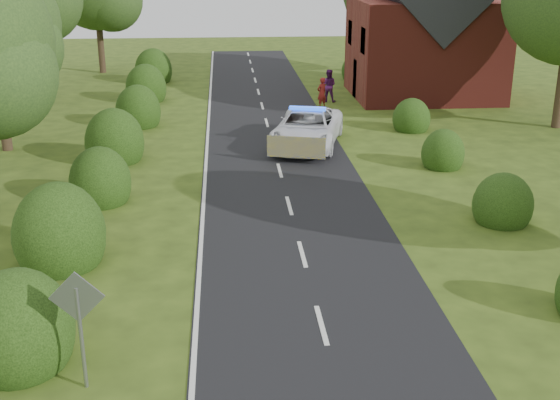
{
  "coord_description": "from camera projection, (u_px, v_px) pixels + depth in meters",
  "views": [
    {
      "loc": [
        -2.12,
        -10.16,
        8.25
      ],
      "look_at": [
        -0.55,
        9.05,
        1.3
      ],
      "focal_mm": 45.0,
      "sensor_mm": 36.0,
      "label": 1
    }
  ],
  "objects": [
    {
      "name": "road",
      "position": [
        282.0,
        179.0,
        26.55
      ],
      "size": [
        6.0,
        70.0,
        0.02
      ],
      "primitive_type": "cube",
      "color": "black",
      "rests_on": "ground"
    },
    {
      "name": "road_markings",
      "position": [
        241.0,
        198.0,
        24.48
      ],
      "size": [
        4.96,
        70.0,
        0.01
      ],
      "color": "white",
      "rests_on": "road"
    },
    {
      "name": "hedgerow_left",
      "position": [
        90.0,
        194.0,
        22.7
      ],
      "size": [
        2.75,
        50.41,
        3.0
      ],
      "color": "black",
      "rests_on": "ground"
    },
    {
      "name": "hedgerow_right",
      "position": [
        489.0,
        193.0,
        23.31
      ],
      "size": [
        2.1,
        45.78,
        2.1
      ],
      "color": "black",
      "rests_on": "ground"
    },
    {
      "name": "road_sign",
      "position": [
        79.0,
        313.0,
        13.42
      ],
      "size": [
        1.06,
        0.08,
        2.53
      ],
      "color": "gray",
      "rests_on": "ground"
    },
    {
      "name": "house",
      "position": [
        425.0,
        31.0,
        40.05
      ],
      "size": [
        8.0,
        7.4,
        9.17
      ],
      "color": "maroon",
      "rests_on": "ground"
    },
    {
      "name": "police_van",
      "position": [
        307.0,
        128.0,
        30.71
      ],
      "size": [
        4.08,
        6.25,
        1.74
      ],
      "rotation": [
        0.0,
        0.0,
        -0.27
      ],
      "color": "white",
      "rests_on": "ground"
    },
    {
      "name": "pedestrian_red",
      "position": [
        322.0,
        93.0,
        37.96
      ],
      "size": [
        0.73,
        0.68,
        1.67
      ],
      "primitive_type": "imported",
      "rotation": [
        0.0,
        0.0,
        3.76
      ],
      "color": "maroon",
      "rests_on": "ground"
    },
    {
      "name": "pedestrian_purple",
      "position": [
        328.0,
        86.0,
        39.57
      ],
      "size": [
        1.05,
        0.91,
        1.83
      ],
      "primitive_type": "imported",
      "rotation": [
        0.0,
        0.0,
        2.86
      ],
      "color": "#551A5C",
      "rests_on": "ground"
    }
  ]
}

